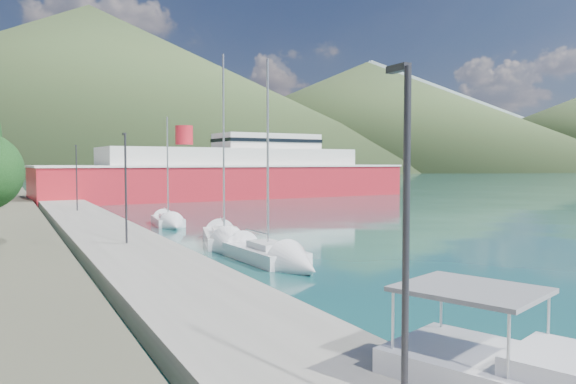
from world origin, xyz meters
TOP-DOWN VIEW (x-y plane):
  - ground at (0.00, 120.00)m, footprint 1400.00×1400.00m
  - quay at (-9.00, 26.00)m, footprint 5.00×88.00m
  - hills_far at (138.59, 618.73)m, footprint 1480.00×900.00m
  - hills_near at (98.04, 372.50)m, footprint 1010.00×520.00m
  - lamp_posts at (-9.00, 15.72)m, footprint 0.15×48.04m
  - sailboat_near at (-2.54, 9.61)m, footprint 2.76×8.13m
  - sailboat_mid at (-2.92, 16.52)m, footprint 4.69×9.33m
  - sailboat_far at (-2.93, 29.34)m, footprint 2.80×6.89m
  - ferry at (15.67, 62.52)m, footprint 56.07×15.37m

SIDE VIEW (x-z plane):
  - ground at x=0.00m, z-range 0.00..0.00m
  - sailboat_far at x=-2.93m, z-range -4.65..5.21m
  - sailboat_near at x=-2.54m, z-range -5.46..6.08m
  - sailboat_mid at x=-2.92m, z-range -6.18..6.81m
  - quay at x=-9.00m, z-range 0.00..0.80m
  - ferry at x=15.67m, z-range -2.15..8.85m
  - lamp_posts at x=-9.00m, z-range 1.05..7.11m
  - hills_near at x=98.04m, z-range -8.32..106.68m
  - hills_far at x=138.59m, z-range -12.61..167.39m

